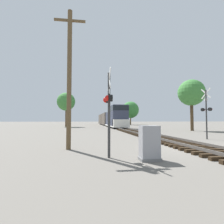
{
  "coord_description": "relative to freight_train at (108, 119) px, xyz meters",
  "views": [
    {
      "loc": [
        -6.27,
        -9.89,
        1.66
      ],
      "look_at": [
        -3.49,
        9.75,
        2.59
      ],
      "focal_mm": 28.0,
      "sensor_mm": 36.0,
      "label": 1
    }
  ],
  "objects": [
    {
      "name": "ground_plane",
      "position": [
        0.0,
        -43.11,
        -2.02
      ],
      "size": [
        400.0,
        400.0,
        0.0
      ],
      "primitive_type": "plane",
      "color": "#666059"
    },
    {
      "name": "tree_far_right",
      "position": [
        10.02,
        -27.59,
        3.95
      ],
      "size": [
        4.14,
        4.14,
        8.1
      ],
      "color": "#473521",
      "rests_on": "ground"
    },
    {
      "name": "crossing_signal_near",
      "position": [
        -5.34,
        -45.29,
        0.35
      ],
      "size": [
        0.33,
        1.0,
        3.95
      ],
      "rotation": [
        0.0,
        0.0,
        -1.55
      ],
      "color": "#333333",
      "rests_on": "ground"
    },
    {
      "name": "tree_deep_background",
      "position": [
        9.25,
        8.71,
        3.41
      ],
      "size": [
        6.05,
        6.05,
        8.47
      ],
      "color": "brown",
      "rests_on": "ground"
    },
    {
      "name": "rail_track_bed",
      "position": [
        0.0,
        -43.11,
        -1.89
      ],
      "size": [
        2.6,
        160.0,
        0.31
      ],
      "color": "black",
      "rests_on": "ground"
    },
    {
      "name": "crossing_signal_far",
      "position": [
        4.09,
        -39.03,
        0.47
      ],
      "size": [
        0.56,
        1.01,
        4.47
      ],
      "rotation": [
        0.0,
        0.0,
        1.87
      ],
      "color": "#333333",
      "rests_on": "ground"
    },
    {
      "name": "relay_cabinet",
      "position": [
        -3.72,
        -46.01,
        -1.32
      ],
      "size": [
        0.84,
        0.63,
        1.43
      ],
      "color": "slate",
      "rests_on": "ground"
    },
    {
      "name": "utility_pole",
      "position": [
        -7.32,
        -42.79,
        2.18
      ],
      "size": [
        1.8,
        0.26,
        8.1
      ],
      "color": "brown",
      "rests_on": "ground"
    },
    {
      "name": "freight_train",
      "position": [
        0.0,
        0.0,
        0.0
      ],
      "size": [
        3.11,
        44.34,
        4.62
      ],
      "color": "#33384C",
      "rests_on": "ground"
    },
    {
      "name": "tree_mid_background",
      "position": [
        -11.57,
        -8.36,
        4.26
      ],
      "size": [
        4.51,
        4.51,
        8.56
      ],
      "color": "brown",
      "rests_on": "ground"
    }
  ]
}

